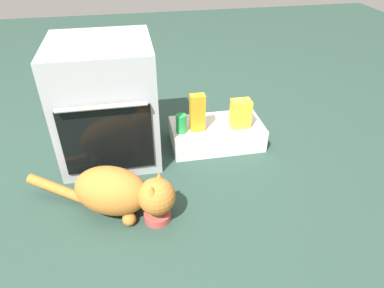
% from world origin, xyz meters
% --- Properties ---
extents(ground, '(8.00, 8.00, 0.00)m').
position_xyz_m(ground, '(0.00, 0.00, 0.00)').
color(ground, '#284238').
extents(oven, '(0.57, 0.59, 0.72)m').
position_xyz_m(oven, '(-0.05, 0.41, 0.36)').
color(oven, '#B7BABF').
rests_on(oven, ground).
extents(pantry_cabinet, '(0.59, 0.32, 0.15)m').
position_xyz_m(pantry_cabinet, '(0.62, 0.38, 0.08)').
color(pantry_cabinet, white).
rests_on(pantry_cabinet, ground).
extents(food_bowl, '(0.14, 0.14, 0.07)m').
position_xyz_m(food_bowl, '(0.17, -0.23, 0.03)').
color(food_bowl, '#C64C47').
rests_on(food_bowl, ground).
extents(cat, '(0.76, 0.43, 0.27)m').
position_xyz_m(cat, '(-0.01, -0.14, 0.14)').
color(cat, '#C6752D').
rests_on(cat, ground).
extents(juice_carton, '(0.09, 0.06, 0.24)m').
position_xyz_m(juice_carton, '(0.49, 0.34, 0.27)').
color(juice_carton, orange).
rests_on(juice_carton, pantry_cabinet).
extents(snack_bag, '(0.12, 0.09, 0.18)m').
position_xyz_m(snack_bag, '(0.76, 0.33, 0.24)').
color(snack_bag, yellow).
rests_on(snack_bag, pantry_cabinet).
extents(soda_can, '(0.07, 0.07, 0.12)m').
position_xyz_m(soda_can, '(0.38, 0.33, 0.21)').
color(soda_can, green).
rests_on(soda_can, pantry_cabinet).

